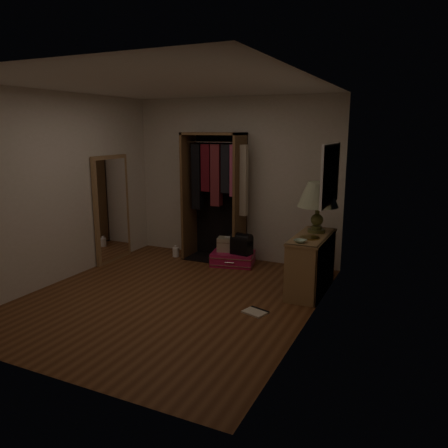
{
  "coord_description": "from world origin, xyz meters",
  "views": [
    {
      "loc": [
        2.83,
        -4.45,
        2.1
      ],
      "look_at": [
        0.3,
        0.95,
        0.8
      ],
      "focal_mm": 35.0,
      "sensor_mm": 36.0,
      "label": 1
    }
  ],
  "objects_px": {
    "console_bookshelf": "(312,261)",
    "train_case": "(228,244)",
    "floor_mirror": "(112,209)",
    "table_lamp": "(318,196)",
    "white_jug": "(176,252)",
    "open_wardrobe": "(216,186)",
    "black_bag": "(242,243)",
    "pink_suitcase": "(233,258)"
  },
  "relations": [
    {
      "from": "floor_mirror",
      "to": "train_case",
      "type": "distance_m",
      "value": 1.94
    },
    {
      "from": "pink_suitcase",
      "to": "train_case",
      "type": "distance_m",
      "value": 0.24
    },
    {
      "from": "open_wardrobe",
      "to": "pink_suitcase",
      "type": "height_order",
      "value": "open_wardrobe"
    },
    {
      "from": "console_bookshelf",
      "to": "black_bag",
      "type": "distance_m",
      "value": 1.33
    },
    {
      "from": "open_wardrobe",
      "to": "black_bag",
      "type": "relative_size",
      "value": 6.13
    },
    {
      "from": "black_bag",
      "to": "white_jug",
      "type": "bearing_deg",
      "value": -173.62
    },
    {
      "from": "console_bookshelf",
      "to": "train_case",
      "type": "height_order",
      "value": "console_bookshelf"
    },
    {
      "from": "pink_suitcase",
      "to": "train_case",
      "type": "height_order",
      "value": "train_case"
    },
    {
      "from": "pink_suitcase",
      "to": "train_case",
      "type": "bearing_deg",
      "value": 153.96
    },
    {
      "from": "train_case",
      "to": "floor_mirror",
      "type": "bearing_deg",
      "value": -174.6
    },
    {
      "from": "floor_mirror",
      "to": "train_case",
      "type": "relative_size",
      "value": 4.58
    },
    {
      "from": "train_case",
      "to": "table_lamp",
      "type": "distance_m",
      "value": 1.8
    },
    {
      "from": "pink_suitcase",
      "to": "floor_mirror",
      "type": "bearing_deg",
      "value": -174.03
    },
    {
      "from": "table_lamp",
      "to": "black_bag",
      "type": "bearing_deg",
      "value": 164.3
    },
    {
      "from": "floor_mirror",
      "to": "pink_suitcase",
      "type": "distance_m",
      "value": 2.09
    },
    {
      "from": "train_case",
      "to": "table_lamp",
      "type": "bearing_deg",
      "value": -29.38
    },
    {
      "from": "floor_mirror",
      "to": "white_jug",
      "type": "relative_size",
      "value": 8.96
    },
    {
      "from": "console_bookshelf",
      "to": "pink_suitcase",
      "type": "height_order",
      "value": "console_bookshelf"
    },
    {
      "from": "pink_suitcase",
      "to": "white_jug",
      "type": "relative_size",
      "value": 3.97
    },
    {
      "from": "pink_suitcase",
      "to": "train_case",
      "type": "xyz_separation_m",
      "value": [
        -0.1,
        0.02,
        0.21
      ]
    },
    {
      "from": "train_case",
      "to": "white_jug",
      "type": "height_order",
      "value": "train_case"
    },
    {
      "from": "white_jug",
      "to": "console_bookshelf",
      "type": "bearing_deg",
      "value": -13.0
    },
    {
      "from": "black_bag",
      "to": "table_lamp",
      "type": "bearing_deg",
      "value": -7.69
    },
    {
      "from": "open_wardrobe",
      "to": "train_case",
      "type": "xyz_separation_m",
      "value": [
        0.27,
        -0.14,
        -0.9
      ]
    },
    {
      "from": "floor_mirror",
      "to": "white_jug",
      "type": "distance_m",
      "value": 1.26
    },
    {
      "from": "table_lamp",
      "to": "white_jug",
      "type": "xyz_separation_m",
      "value": [
        -2.44,
        0.38,
        -1.16
      ]
    },
    {
      "from": "open_wardrobe",
      "to": "floor_mirror",
      "type": "bearing_deg",
      "value": -152.63
    },
    {
      "from": "black_bag",
      "to": "table_lamp",
      "type": "xyz_separation_m",
      "value": [
        1.23,
        -0.34,
        0.87
      ]
    },
    {
      "from": "floor_mirror",
      "to": "white_jug",
      "type": "bearing_deg",
      "value": 36.81
    },
    {
      "from": "train_case",
      "to": "table_lamp",
      "type": "xyz_separation_m",
      "value": [
        1.49,
        -0.4,
        0.93
      ]
    },
    {
      "from": "console_bookshelf",
      "to": "pink_suitcase",
      "type": "distance_m",
      "value": 1.52
    },
    {
      "from": "floor_mirror",
      "to": "white_jug",
      "type": "height_order",
      "value": "floor_mirror"
    },
    {
      "from": "pink_suitcase",
      "to": "table_lamp",
      "type": "height_order",
      "value": "table_lamp"
    },
    {
      "from": "open_wardrobe",
      "to": "console_bookshelf",
      "type": "bearing_deg",
      "value": -22.65
    },
    {
      "from": "open_wardrobe",
      "to": "train_case",
      "type": "relative_size",
      "value": 5.53
    },
    {
      "from": "pink_suitcase",
      "to": "white_jug",
      "type": "distance_m",
      "value": 1.05
    },
    {
      "from": "black_bag",
      "to": "table_lamp",
      "type": "distance_m",
      "value": 1.54
    },
    {
      "from": "open_wardrobe",
      "to": "pink_suitcase",
      "type": "distance_m",
      "value": 1.19
    },
    {
      "from": "pink_suitcase",
      "to": "black_bag",
      "type": "distance_m",
      "value": 0.32
    },
    {
      "from": "black_bag",
      "to": "white_jug",
      "type": "xyz_separation_m",
      "value": [
        -1.21,
        0.03,
        -0.29
      ]
    },
    {
      "from": "open_wardrobe",
      "to": "black_bag",
      "type": "bearing_deg",
      "value": -21.0
    },
    {
      "from": "black_bag",
      "to": "white_jug",
      "type": "distance_m",
      "value": 1.25
    }
  ]
}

